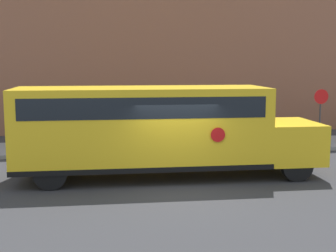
# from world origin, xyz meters

# --- Properties ---
(ground_plane) EXTENTS (60.00, 60.00, 0.00)m
(ground_plane) POSITION_xyz_m (0.00, 0.00, 0.00)
(ground_plane) COLOR #333335
(sidewalk_strip) EXTENTS (44.00, 3.00, 0.15)m
(sidewalk_strip) POSITION_xyz_m (0.00, 6.50, 0.07)
(sidewalk_strip) COLOR gray
(sidewalk_strip) RESTS_ON ground
(building_backdrop) EXTENTS (32.00, 4.00, 12.54)m
(building_backdrop) POSITION_xyz_m (0.00, 13.00, 6.27)
(building_backdrop) COLOR #935B42
(building_backdrop) RESTS_ON ground
(school_bus) EXTENTS (9.84, 2.57, 2.95)m
(school_bus) POSITION_xyz_m (-0.52, 1.39, 1.69)
(school_bus) COLOR yellow
(school_bus) RESTS_ON ground
(stop_sign) EXTENTS (0.64, 0.10, 2.58)m
(stop_sign) POSITION_xyz_m (7.20, 5.73, 1.68)
(stop_sign) COLOR #38383A
(stop_sign) RESTS_ON ground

